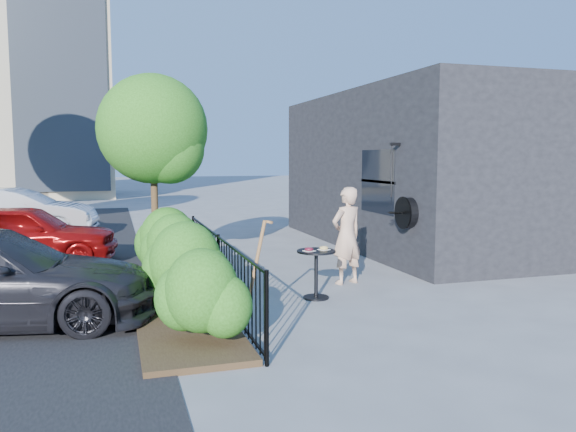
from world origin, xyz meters
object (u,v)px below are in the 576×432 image
object	(u,v)px
patio_tree	(156,136)
car_silver	(17,213)
cafe_table	(316,265)
car_red	(23,234)
shovel	(253,277)
woman	(347,236)

from	to	relation	value
patio_tree	car_silver	distance (m)	7.42
patio_tree	car_silver	xyz separation A→B (m)	(-3.56, 6.18, -2.05)
cafe_table	car_red	xyz separation A→B (m)	(-5.08, 4.68, 0.11)
patio_tree	shovel	bearing A→B (deg)	-76.62
patio_tree	shovel	world-z (taller)	patio_tree
car_red	car_silver	distance (m)	4.63
patio_tree	car_red	bearing A→B (deg)	149.73
patio_tree	cafe_table	distance (m)	4.42
cafe_table	car_silver	distance (m)	10.95
patio_tree	car_silver	world-z (taller)	patio_tree
woman	patio_tree	bearing A→B (deg)	-51.34
cafe_table	woman	xyz separation A→B (m)	(0.92, 0.88, 0.34)
car_red	patio_tree	bearing A→B (deg)	-113.56
cafe_table	shovel	world-z (taller)	shovel
woman	car_silver	size ratio (longest dim) A/B	0.41
shovel	car_silver	bearing A→B (deg)	113.78
cafe_table	shovel	xyz separation A→B (m)	(-1.33, -1.05, 0.10)
patio_tree	woman	bearing A→B (deg)	-34.01
patio_tree	car_red	size ratio (longest dim) A/B	1.00
shovel	patio_tree	bearing A→B (deg)	103.38
patio_tree	shovel	xyz separation A→B (m)	(0.98, -4.11, -2.11)
woman	car_red	distance (m)	7.10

